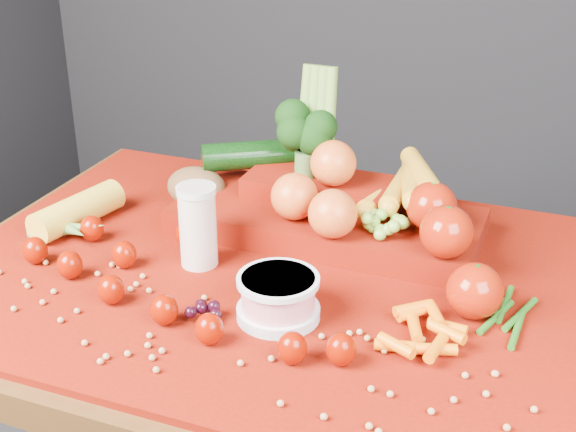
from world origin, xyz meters
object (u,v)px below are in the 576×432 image
(yogurt_bowl, at_px, (278,296))
(table, at_px, (284,328))
(produce_mound, at_px, (342,203))
(milk_glass, at_px, (198,223))

(yogurt_bowl, bearing_deg, table, 108.56)
(table, bearing_deg, produce_mound, 72.82)
(yogurt_bowl, bearing_deg, milk_glass, 150.51)
(table, height_order, milk_glass, milk_glass)
(yogurt_bowl, bearing_deg, produce_mound, 89.03)
(milk_glass, height_order, produce_mound, produce_mound)
(table, relative_size, produce_mound, 1.88)
(yogurt_bowl, distance_m, produce_mound, 0.28)
(milk_glass, distance_m, produce_mound, 0.25)
(milk_glass, distance_m, yogurt_bowl, 0.21)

